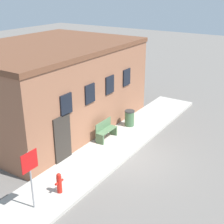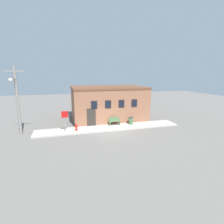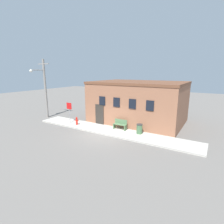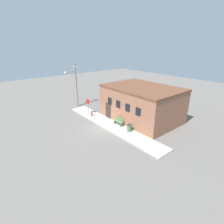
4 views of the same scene
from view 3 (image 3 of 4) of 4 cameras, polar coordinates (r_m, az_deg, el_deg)
The scene contains 8 objects.
ground_plane at distance 15.64m, azimuth -3.10°, elevation -7.49°, with size 80.00×80.00×0.00m, color #66605B.
sidewalk at distance 16.52m, azimuth -0.86°, elevation -6.08°, with size 16.34×2.29×0.14m.
brick_building at distance 19.48m, azimuth 8.59°, elevation 3.28°, with size 9.58×6.87×4.46m.
fire_hydrant at distance 18.32m, azimuth -11.45°, elevation -2.84°, with size 0.40×0.19×0.81m.
stop_sign at distance 18.93m, azimuth -13.78°, elevation 1.01°, with size 0.68×0.06×2.17m.
bench at distance 16.55m, azimuth 2.66°, elevation -4.15°, with size 1.27×0.44×0.94m.
trash_bin at distance 15.58m, azimuth 8.96°, elevation -5.46°, with size 0.54×0.54×0.86m.
utility_pole at distance 22.31m, azimuth -21.23°, elevation 7.69°, with size 1.80×1.95×6.92m.
Camera 3 is at (8.28, -12.10, 5.45)m, focal length 28.00 mm.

